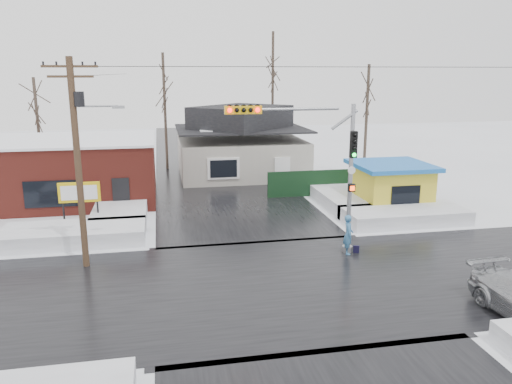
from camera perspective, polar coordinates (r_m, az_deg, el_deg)
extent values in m
plane|color=white|center=(20.60, 2.84, -10.45)|extent=(120.00, 120.00, 0.00)
cube|color=black|center=(20.60, 2.84, -10.42)|extent=(10.00, 120.00, 0.02)
cube|color=black|center=(20.60, 2.84, -10.42)|extent=(120.00, 10.00, 0.02)
cube|color=white|center=(26.86, -20.02, -4.57)|extent=(7.00, 3.00, 0.80)
cube|color=white|center=(29.76, 16.62, -2.58)|extent=(7.00, 3.00, 0.80)
cube|color=white|center=(31.39, -15.07, -1.65)|extent=(3.00, 8.00, 0.80)
cube|color=white|center=(33.37, 9.64, -0.48)|extent=(3.00, 8.00, 0.80)
cylinder|color=gray|center=(23.44, 10.72, 1.30)|extent=(0.20, 0.20, 7.00)
cylinder|color=gray|center=(24.35, 10.37, -6.42)|extent=(0.50, 0.50, 0.30)
cylinder|color=gray|center=(22.04, 3.73, 9.42)|extent=(4.60, 0.14, 0.14)
cube|color=gold|center=(21.62, -1.48, 9.37)|extent=(1.60, 0.28, 0.35)
sphere|color=#FF0C0C|center=(21.37, -3.01, 9.30)|extent=(0.20, 0.20, 0.20)
sphere|color=#FF0C0C|center=(21.57, 0.19, 9.36)|extent=(0.20, 0.20, 0.20)
cube|color=black|center=(22.96, 11.09, 5.35)|extent=(0.30, 0.22, 1.20)
sphere|color=#0CE533|center=(22.90, 11.17, 4.18)|extent=(0.18, 0.18, 0.18)
cube|color=black|center=(23.32, 10.87, 0.48)|extent=(0.30, 0.20, 0.35)
cylinder|color=#382619|center=(22.37, -19.66, 2.78)|extent=(0.28, 0.28, 9.00)
cube|color=#382619|center=(22.04, -20.52, 13.31)|extent=(2.20, 0.10, 0.10)
cube|color=#382619|center=(22.03, -20.43, 12.27)|extent=(1.80, 0.10, 0.10)
cylinder|color=black|center=(22.02, -19.59, 9.99)|extent=(0.44, 0.44, 0.60)
cylinder|color=gray|center=(21.95, -17.83, 9.32)|extent=(1.80, 0.08, 0.08)
cube|color=gray|center=(21.87, -15.45, 9.33)|extent=(0.50, 0.22, 0.12)
cube|color=maroon|center=(35.44, -21.27, 2.25)|extent=(12.00, 8.00, 4.00)
cube|color=white|center=(35.13, -21.55, 5.53)|extent=(12.20, 8.20, 0.15)
cube|color=black|center=(31.70, -22.40, -0.21)|extent=(3.00, 0.08, 1.60)
cube|color=black|center=(31.20, -15.15, -0.42)|extent=(1.00, 0.08, 2.20)
cylinder|color=black|center=(29.24, -21.11, -2.20)|extent=(0.10, 0.10, 1.80)
cylinder|color=black|center=(28.97, -17.61, -2.06)|extent=(0.10, 0.10, 1.80)
cube|color=gold|center=(28.83, -19.54, -0.02)|extent=(2.20, 0.18, 1.10)
cube|color=white|center=(28.72, -19.57, -0.08)|extent=(1.90, 0.02, 0.80)
cube|color=#B2ABA1|center=(41.37, -1.70, 3.97)|extent=(10.00, 8.00, 3.00)
cube|color=black|center=(41.04, -1.73, 7.27)|extent=(10.40, 8.40, 0.12)
pyramid|color=black|center=(40.95, -1.74, 8.61)|extent=(9.00, 7.00, 1.80)
cube|color=maroon|center=(42.55, 2.35, 8.84)|extent=(0.70, 0.70, 1.40)
cube|color=white|center=(37.16, -3.74, 2.69)|extent=(2.40, 0.12, 1.60)
cube|color=gold|center=(32.35, 15.09, 0.44)|extent=(4.00, 4.00, 2.60)
cube|color=#1665A9|center=(32.07, 15.25, 2.96)|extent=(4.60, 4.60, 0.25)
cube|color=black|center=(30.60, 16.74, -0.41)|extent=(1.80, 0.06, 1.20)
cube|color=black|center=(34.92, 7.76, 1.05)|extent=(8.00, 0.12, 1.80)
cylinder|color=#332821|center=(44.40, -10.35, 8.96)|extent=(0.24, 0.24, 10.00)
cylinder|color=#332821|center=(47.52, 1.91, 10.66)|extent=(0.24, 0.24, 12.00)
cylinder|color=#332821|center=(41.88, 12.49, 7.91)|extent=(0.24, 0.24, 9.00)
cylinder|color=#332821|center=(43.52, -23.61, 6.65)|extent=(0.24, 0.24, 8.00)
imported|color=teal|center=(23.87, 10.51, -4.84)|extent=(0.62, 0.78, 1.88)
cube|color=black|center=(24.28, 11.37, -6.47)|extent=(0.30, 0.19, 0.35)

